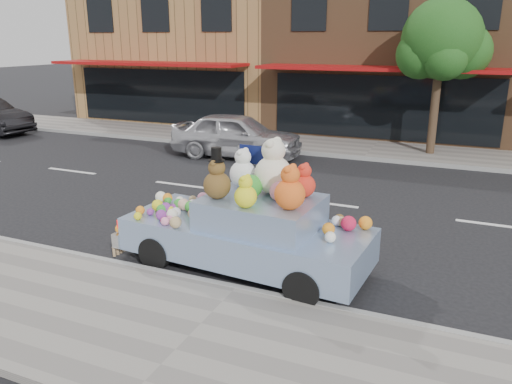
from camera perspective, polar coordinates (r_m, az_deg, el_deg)
The scene contains 10 objects.
ground at distance 12.52m, azimuth 7.60°, elevation -1.27°, with size 120.00×120.00×0.00m, color black.
near_sidewalk at distance 7.02m, azimuth -7.67°, elevation -16.36°, with size 60.00×3.00×0.12m, color gray.
far_sidewalk at distance 18.65m, azimuth 13.10°, elevation 4.73°, with size 60.00×3.00×0.12m, color gray.
near_kerb at distance 8.15m, azimuth -2.22°, elevation -11.09°, with size 60.00×0.12×0.13m, color gray.
far_kerb at distance 17.20m, azimuth 12.18°, elevation 3.78°, with size 60.00×0.12×0.13m, color gray.
storefront_left at distance 26.87m, azimuth -6.31°, elevation 16.42°, with size 10.00×9.80×7.30m.
storefront_mid at distance 23.66m, azimuth 16.23°, elevation 15.80°, with size 10.00×9.80×7.30m.
street_tree at distance 18.06m, azimuth 20.48°, elevation 15.37°, with size 3.00×2.70×5.22m.
car_silver at distance 17.18m, azimuth -2.21°, elevation 6.52°, with size 1.80×4.48×1.53m, color silver.
art_car at distance 8.69m, azimuth -0.93°, elevation -3.81°, with size 4.60×2.08×2.32m.
Camera 1 is at (3.11, -11.48, 3.91)m, focal length 35.00 mm.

